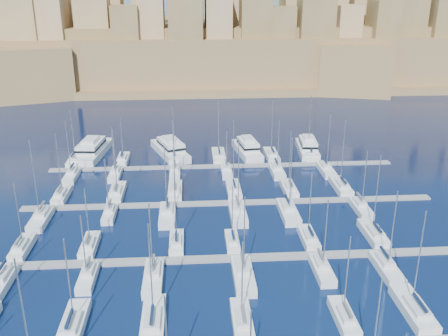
{
  "coord_description": "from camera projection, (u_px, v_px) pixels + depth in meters",
  "views": [
    {
      "loc": [
        -7.75,
        -83.12,
        42.33
      ],
      "look_at": [
        -1.55,
        6.0,
        9.35
      ],
      "focal_mm": 40.0,
      "sensor_mm": 36.0,
      "label": 1
    }
  ],
  "objects": [
    {
      "name": "sailboat_14",
      "position": [
        177.0,
        243.0,
        85.36
      ],
      "size": [
        2.4,
        8.01,
        14.05
      ],
      "color": "silver",
      "rests_on": "ground"
    },
    {
      "name": "sailboat_20",
      "position": [
        153.0,
        277.0,
        75.32
      ],
      "size": [
        2.83,
        9.44,
        13.51
      ],
      "color": "silver",
      "rests_on": "ground"
    },
    {
      "name": "sailboat_39",
      "position": [
        219.0,
        156.0,
        128.42
      ],
      "size": [
        3.22,
        10.73,
        15.87
      ],
      "color": "silver",
      "rests_on": "ground"
    },
    {
      "name": "sailboat_34",
      "position": [
        288.0,
        212.0,
        97.01
      ],
      "size": [
        3.16,
        10.52,
        16.12
      ],
      "color": "silver",
      "rests_on": "ground"
    },
    {
      "name": "fortified_city",
      "position": [
        205.0,
        47.0,
        233.13
      ],
      "size": [
        460.0,
        108.95,
        59.52
      ],
      "color": "brown",
      "rests_on": "ground"
    },
    {
      "name": "sailboat_22",
      "position": [
        322.0,
        269.0,
        77.47
      ],
      "size": [
        2.53,
        8.44,
        13.08
      ],
      "color": "silver",
      "rests_on": "ground"
    },
    {
      "name": "sailboat_4",
      "position": [
        344.0,
        317.0,
        66.3
      ],
      "size": [
        2.43,
        8.12,
        12.78
      ],
      "color": "silver",
      "rests_on": "ground"
    },
    {
      "name": "sailboat_35",
      "position": [
        361.0,
        207.0,
        98.86
      ],
      "size": [
        2.59,
        8.62,
        13.04
      ],
      "color": "silver",
      "rests_on": "ground"
    },
    {
      "name": "ground",
      "position": [
        235.0,
        226.0,
        92.95
      ],
      "size": [
        600.0,
        600.0,
        0.0
      ],
      "primitive_type": "plane",
      "color": "#030A33",
      "rests_on": "ground"
    },
    {
      "name": "sailboat_42",
      "position": [
        72.0,
        175.0,
        115.46
      ],
      "size": [
        2.59,
        8.63,
        14.28
      ],
      "color": "silver",
      "rests_on": "ground"
    },
    {
      "name": "sailboat_25",
      "position": [
        117.0,
        192.0,
        105.95
      ],
      "size": [
        2.96,
        9.88,
        14.77
      ],
      "color": "silver",
      "rests_on": "ground"
    },
    {
      "name": "sailboat_24",
      "position": [
        62.0,
        195.0,
        104.7
      ],
      "size": [
        2.63,
        8.77,
        14.34
      ],
      "color": "silver",
      "rests_on": "ground"
    },
    {
      "name": "sailboat_47",
      "position": [
        326.0,
        170.0,
        119.04
      ],
      "size": [
        2.79,
        9.29,
        14.54
      ],
      "color": "silver",
      "rests_on": "ground"
    },
    {
      "name": "sailboat_17",
      "position": [
        373.0,
        234.0,
        88.39
      ],
      "size": [
        2.9,
        9.68,
        15.6
      ],
      "color": "silver",
      "rests_on": "ground"
    },
    {
      "name": "sailboat_28",
      "position": [
        289.0,
        189.0,
        107.95
      ],
      "size": [
        2.69,
        8.98,
        13.75
      ],
      "color": "silver",
      "rests_on": "ground"
    },
    {
      "name": "pontoon_mid_near",
      "position": [
        241.0,
        258.0,
        81.65
      ],
      "size": [
        84.0,
        2.0,
        0.4
      ],
      "primitive_type": "cube",
      "color": "slate",
      "rests_on": "ground"
    },
    {
      "name": "sailboat_2",
      "position": [
        153.0,
        321.0,
        65.52
      ],
      "size": [
        3.01,
        10.03,
        14.94
      ],
      "color": "silver",
      "rests_on": "ground"
    },
    {
      "name": "sailboat_21",
      "position": [
        243.0,
        275.0,
        75.88
      ],
      "size": [
        3.04,
        10.13,
        14.31
      ],
      "color": "silver",
      "rests_on": "ground"
    },
    {
      "name": "sailboat_23",
      "position": [
        386.0,
        268.0,
        77.85
      ],
      "size": [
        2.72,
        9.05,
        14.3
      ],
      "color": "silver",
      "rests_on": "ground"
    },
    {
      "name": "motor_yacht_a",
      "position": [
        92.0,
        149.0,
        130.36
      ],
      "size": [
        8.07,
        20.2,
        5.25
      ],
      "color": "silver",
      "rests_on": "ground"
    },
    {
      "name": "sailboat_43",
      "position": [
        115.0,
        174.0,
        116.25
      ],
      "size": [
        2.5,
        8.35,
        12.61
      ],
      "color": "silver",
      "rests_on": "ground"
    },
    {
      "name": "sailboat_30",
      "position": [
        41.0,
        218.0,
        94.26
      ],
      "size": [
        2.94,
        9.81,
        16.79
      ],
      "color": "silver",
      "rests_on": "ground"
    },
    {
      "name": "sailboat_45",
      "position": [
        226.0,
        171.0,
        118.11
      ],
      "size": [
        2.4,
        7.98,
        11.03
      ],
      "color": "silver",
      "rests_on": "ground"
    },
    {
      "name": "sailboat_18",
      "position": [
        0.0,
        283.0,
        73.96
      ],
      "size": [
        2.76,
        9.19,
        13.94
      ],
      "color": "silver",
      "rests_on": "ground"
    },
    {
      "name": "sailboat_3",
      "position": [
        242.0,
        321.0,
        65.61
      ],
      "size": [
        2.57,
        8.55,
        12.45
      ],
      "color": "silver",
      "rests_on": "ground"
    },
    {
      "name": "sailboat_41",
      "position": [
        309.0,
        154.0,
        129.65
      ],
      "size": [
        3.02,
        10.08,
        16.43
      ],
      "color": "silver",
      "rests_on": "ground"
    },
    {
      "name": "sailboat_19",
      "position": [
        88.0,
        277.0,
        75.43
      ],
      "size": [
        2.34,
        7.81,
        11.53
      ],
      "color": "silver",
      "rests_on": "ground"
    },
    {
      "name": "sailboat_33",
      "position": [
        238.0,
        213.0,
        96.47
      ],
      "size": [
        3.09,
        10.3,
        16.18
      ],
      "color": "silver",
      "rests_on": "ground"
    },
    {
      "name": "sailboat_5",
      "position": [
        414.0,
        309.0,
        67.92
      ],
      "size": [
        3.07,
        10.25,
        15.47
      ],
      "color": "silver",
      "rests_on": "ground"
    },
    {
      "name": "sailboat_29",
      "position": [
        341.0,
        186.0,
        109.07
      ],
      "size": [
        2.94,
        9.8,
        15.84
      ],
      "color": "silver",
      "rests_on": "ground"
    },
    {
      "name": "sailboat_15",
      "position": [
        232.0,
        242.0,
        85.69
      ],
      "size": [
        2.21,
        7.35,
        11.17
      ],
      "color": "silver",
      "rests_on": "ground"
    },
    {
      "name": "sailboat_26",
      "position": [
        175.0,
        191.0,
        106.63
      ],
      "size": [
        2.89,
        9.62,
        16.55
      ],
      "color": "silver",
      "rests_on": "ground"
    },
    {
      "name": "sailboat_31",
      "position": [
        110.0,
        214.0,
        96.19
      ],
      "size": [
        2.23,
        7.44,
        12.36
      ],
      "color": "silver",
      "rests_on": "ground"
    },
    {
      "name": "motor_yacht_b",
      "position": [
        170.0,
        149.0,
        131.03
      ],
      "size": [
        11.26,
        18.93,
        5.25
      ],
      "color": "silver",
      "rests_on": "ground"
    },
    {
      "name": "motor_yacht_d",
      "position": [
        308.0,
        147.0,
        132.12
      ],
      "size": [
        5.94,
        15.73,
        5.25
      ],
      "color": "silver",
      "rests_on": "ground"
    },
    {
      "name": "sailboat_40",
      "position": [
        271.0,
        155.0,
        129.05
      ],
      "size": [
        3.04,
        10.14,
        15.29
      ],
      "color": "silver",
      "rests_on": "ground"
    },
    {
      "name": "sailboat_37",
      "position": [
        123.0,
        159.0,
        125.99
      ],
      "size": [
        2.65,
        8.85,
        12.01
      ],
      "color": "silver",
      "rests_on": "ground"
    },
    {
      "name": "sailboat_12",
      "position": [
        22.0,
        248.0,
        83.83
      ],
      "size": [
        2.5,
        8.33,
        12.41
      ],
      "color": "silver",
      "rests_on": "ground"
    },
    {
      "name": "sailboat_44",
      "position": [
        175.0,
        172.0,
        117.3
      ],
      "size": [
        2.41,
        8.04,
        11.29
      ],
      "color": "silver",
      "rests_on": "ground"
    },
    {
      "name": "sailboat_27",
      "position": [
        234.0,
        189.0,
        107.46
      ],
      "size": [
        2.9,
        9.65,
        16.41
      ],
      "color": "silver",
      "rests_on": "ground"
    },
    {
      "name": "pontoon_far",
      "position": [
        223.0,
        166.0,
        122.83
      ],
      "size": [
        84.0,
        2.0,
        0.4
      ],
      "primitive_type": "cube",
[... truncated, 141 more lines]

